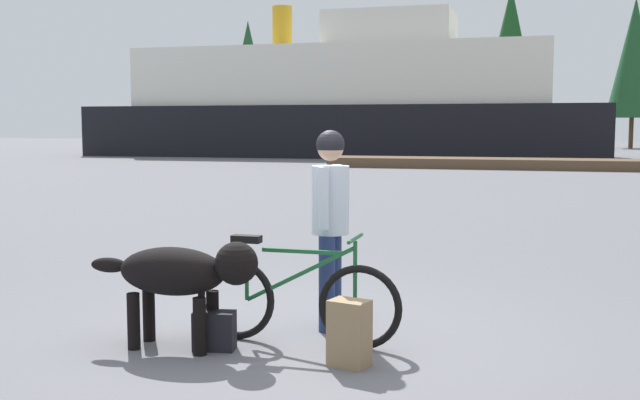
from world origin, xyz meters
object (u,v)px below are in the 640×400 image
backpack (349,333)px  handbag_pannier (214,331)px  bicycle (294,299)px  ferry_boat (342,104)px  person_cyclist (330,210)px  dog (182,274)px

backpack → handbag_pannier: size_ratio=1.52×
bicycle → backpack: (0.56, -0.42, -0.12)m
handbag_pannier → ferry_boat: 36.79m
bicycle → person_cyclist: size_ratio=1.00×
handbag_pannier → bicycle: bearing=29.7°
person_cyclist → handbag_pannier: (-0.71, -0.85, -0.88)m
backpack → person_cyclist: bearing=112.8°
person_cyclist → backpack: bearing=-67.2°
person_cyclist → dog: 1.38m
bicycle → handbag_pannier: size_ratio=5.35×
dog → ferry_boat: (-7.78, 35.84, 2.32)m
person_cyclist → handbag_pannier: person_cyclist is taller
dog → backpack: 1.41m
person_cyclist → ferry_boat: (-8.74, 34.95, 1.88)m
bicycle → person_cyclist: (0.15, 0.54, 0.66)m
backpack → bicycle: bearing=142.7°
ferry_boat → dog: bearing=-77.7°
backpack → handbag_pannier: bearing=174.5°
ferry_boat → bicycle: bearing=-76.4°
backpack → dog: bearing=177.1°
dog → backpack: bearing=-2.9°
backpack → ferry_boat: size_ratio=0.02×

